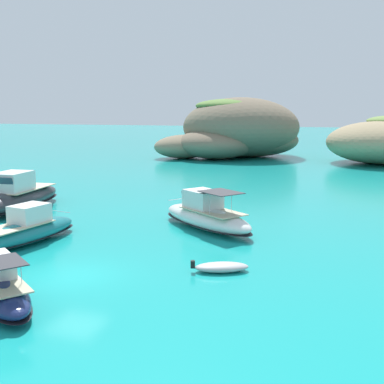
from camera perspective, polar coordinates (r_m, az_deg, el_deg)
The scene contains 6 objects.
ground_plane at distance 23.61m, azimuth -13.66°, elevation -9.59°, with size 400.00×400.00×0.00m, color teal.
islet_large at distance 79.73m, azimuth 5.31°, elevation 7.19°, with size 27.41×26.77×9.66m.
motorboat_teal at distance 29.70m, azimuth -19.03°, elevation -4.34°, with size 3.50×7.83×2.23m.
motorboat_white at distance 31.44m, azimuth 1.70°, elevation -2.86°, with size 8.32×7.05×2.65m.
motorboat_charcoal at distance 39.34m, azimuth -19.98°, elevation -0.62°, with size 3.93×10.59×3.05m.
dinghy_tender at distance 23.47m, azimuth 3.50°, elevation -8.86°, with size 2.83×2.02×0.58m.
Camera 1 is at (11.99, -18.82, 7.71)m, focal length 45.05 mm.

